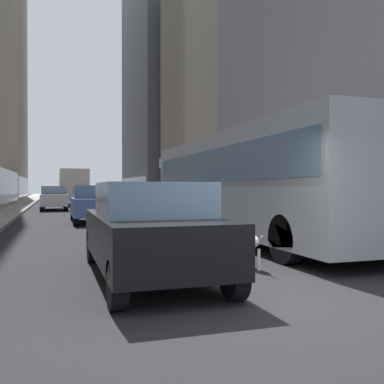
# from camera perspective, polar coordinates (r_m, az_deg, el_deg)

# --- Properties ---
(ground_plane) EXTENTS (120.00, 120.00, 0.00)m
(ground_plane) POSITION_cam_1_polar(r_m,az_deg,el_deg) (40.29, -13.88, -1.57)
(ground_plane) COLOR #232326
(sidewalk_left) EXTENTS (2.40, 110.00, 0.15)m
(sidewalk_left) POSITION_cam_1_polar(r_m,az_deg,el_deg) (40.30, -21.99, -1.49)
(sidewalk_left) COLOR #9E9991
(sidewalk_left) RESTS_ON ground
(sidewalk_right) EXTENTS (2.40, 110.00, 0.15)m
(sidewalk_right) POSITION_cam_1_polar(r_m,az_deg,el_deg) (41.06, -5.92, -1.41)
(sidewalk_right) COLOR gray
(sidewalk_right) RESTS_ON ground
(building_right_mid) EXTENTS (8.54, 19.90, 23.02)m
(building_right_mid) POSITION_cam_1_polar(r_m,az_deg,el_deg) (37.50, 6.11, 16.04)
(building_right_mid) COLOR gray
(building_right_mid) RESTS_ON ground
(building_right_far) EXTENTS (10.39, 18.44, 39.39)m
(building_right_far) POSITION_cam_1_polar(r_m,az_deg,el_deg) (59.11, -2.71, 18.52)
(building_right_far) COLOR #4C515B
(building_right_far) RESTS_ON ground
(transit_bus) EXTENTS (2.78, 11.53, 3.05)m
(transit_bus) POSITION_cam_1_polar(r_m,az_deg,el_deg) (12.94, 7.51, 1.68)
(transit_bus) COLOR #999EA3
(transit_bus) RESTS_ON ground
(car_black_suv) EXTENTS (1.81, 4.42, 1.62)m
(car_black_suv) POSITION_cam_1_polar(r_m,az_deg,el_deg) (7.29, -5.62, -5.01)
(car_black_suv) COLOR black
(car_black_suv) RESTS_ON ground
(car_white_van) EXTENTS (1.72, 4.66, 1.62)m
(car_white_van) POSITION_cam_1_polar(r_m,az_deg,el_deg) (30.37, -17.90, -0.75)
(car_white_van) COLOR silver
(car_white_van) RESTS_ON ground
(car_blue_hatchback) EXTENTS (1.71, 3.95, 1.62)m
(car_blue_hatchback) POSITION_cam_1_polar(r_m,az_deg,el_deg) (19.06, -13.17, -1.55)
(car_blue_hatchback) COLOR #4C6BB7
(car_blue_hatchback) RESTS_ON ground
(car_red_coupe) EXTENTS (1.83, 4.02, 1.62)m
(car_red_coupe) POSITION_cam_1_polar(r_m,az_deg,el_deg) (32.80, -10.89, -0.63)
(car_red_coupe) COLOR red
(car_red_coupe) RESTS_ON ground
(box_truck) EXTENTS (2.30, 7.50, 3.05)m
(box_truck) POSITION_cam_1_polar(r_m,az_deg,el_deg) (39.23, -15.54, 0.80)
(box_truck) COLOR #A51919
(box_truck) RESTS_ON ground
(dalmatian_dog) EXTENTS (0.22, 0.96, 0.72)m
(dalmatian_dog) POSITION_cam_1_polar(r_m,az_deg,el_deg) (8.27, 7.60, -6.51)
(dalmatian_dog) COLOR white
(dalmatian_dog) RESTS_ON ground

